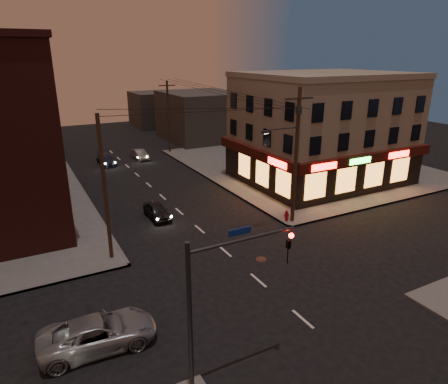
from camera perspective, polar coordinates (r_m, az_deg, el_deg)
ground at (r=23.46m, az=4.94°, el=-12.47°), size 120.00×120.00×0.00m
sidewalk_ne at (r=47.60m, az=10.79°, el=3.94°), size 24.00×28.00×0.15m
pizza_building at (r=41.03m, az=13.83°, el=8.86°), size 15.85×12.85×10.50m
bg_building_ne_a at (r=60.76m, az=-3.45°, el=10.79°), size 10.00×12.00×7.00m
bg_building_ne_b at (r=73.01m, az=-9.62°, el=11.56°), size 8.00×8.00×6.00m
utility_pole_main at (r=29.37m, az=10.12°, el=6.02°), size 4.20×0.44×10.00m
utility_pole_far at (r=52.38m, az=-7.94°, el=10.58°), size 0.26×0.26×9.00m
utility_pole_west at (r=24.73m, az=-16.66°, el=0.36°), size 0.24×0.24×9.00m
traffic_signal at (r=14.77m, az=-1.19°, el=-14.18°), size 4.49×0.32×6.47m
suv_cross at (r=19.33m, az=-17.49°, el=-18.64°), size 5.18×2.61×1.41m
sedan_near at (r=31.78m, az=-9.55°, el=-2.69°), size 1.46×3.54×1.20m
sedan_mid at (r=50.38m, az=-11.95°, el=5.30°), size 1.64×3.68×1.17m
sedan_far at (r=48.75m, az=-16.47°, el=4.48°), size 1.69×4.16×1.21m
fire_hydrant at (r=30.90m, az=8.93°, el=-3.27°), size 0.38×0.38×0.86m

